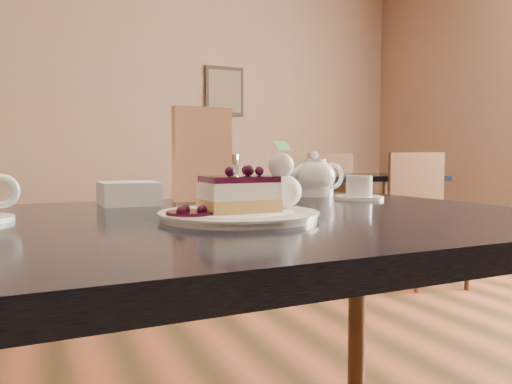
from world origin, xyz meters
name	(u,v)px	position (x,y,z in m)	size (l,w,h in m)	color
main_table	(228,260)	(0.11, 0.44, 0.67)	(1.22, 0.83, 0.75)	black
dessert_plate	(239,216)	(0.11, 0.39, 0.76)	(0.26, 0.26, 0.01)	white
cheesecake_slice	(239,194)	(0.11, 0.39, 0.79)	(0.12, 0.09, 0.06)	#E3A959
whipped_cream	(281,191)	(0.19, 0.40, 0.80)	(0.07, 0.07, 0.06)	white
berry_sauce	(191,213)	(0.02, 0.39, 0.77)	(0.08, 0.08, 0.01)	black
tea_set	(323,180)	(0.49, 0.74, 0.80)	(0.21, 0.25, 0.11)	white
menu_card	(203,154)	(0.16, 0.75, 0.86)	(0.14, 0.03, 0.22)	#FFE6A5
sugar_shaker	(227,176)	(0.23, 0.78, 0.81)	(0.06, 0.06, 0.11)	white
napkin_stack	(129,193)	(-0.02, 0.73, 0.78)	(0.12, 0.12, 0.05)	white
bg_table_far_right	(367,256)	(2.21, 2.84, 0.07)	(1.12, 1.75, 1.16)	black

